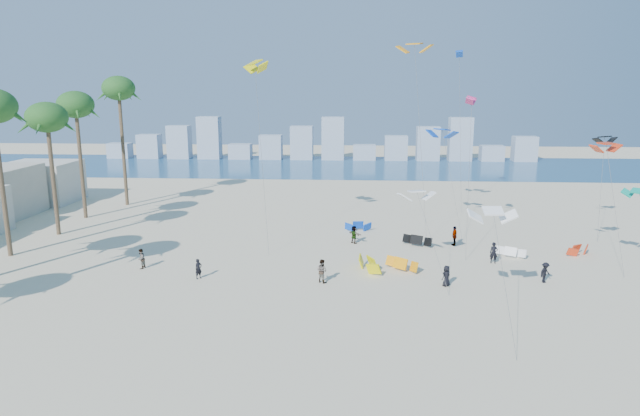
{
  "coord_description": "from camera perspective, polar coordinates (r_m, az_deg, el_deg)",
  "views": [
    {
      "loc": [
        5.73,
        -27.08,
        13.91
      ],
      "look_at": [
        3.0,
        16.0,
        4.5
      ],
      "focal_mm": 30.93,
      "sensor_mm": 36.0,
      "label": 1
    }
  ],
  "objects": [
    {
      "name": "kitesurfers_far",
      "position": [
        45.81,
        7.78,
        -4.43
      ],
      "size": [
        31.57,
        11.93,
        1.78
      ],
      "color": "black",
      "rests_on": "ground"
    },
    {
      "name": "kitesurfer_near",
      "position": [
        42.19,
        -12.46,
        -6.17
      ],
      "size": [
        0.64,
        0.66,
        1.52
      ],
      "primitive_type": "imported",
      "rotation": [
        0.0,
        0.0,
        0.84
      ],
      "color": "black",
      "rests_on": "ground"
    },
    {
      "name": "flying_kites",
      "position": [
        50.0,
        12.49,
        10.0
      ],
      "size": [
        36.17,
        39.83,
        18.61
      ],
      "color": "white",
      "rests_on": "ground"
    },
    {
      "name": "palm_row",
      "position": [
        51.85,
        -30.06,
        8.18
      ],
      "size": [
        7.16,
        44.8,
        15.33
      ],
      "color": "brown",
      "rests_on": "ground"
    },
    {
      "name": "grounded_kites",
      "position": [
        47.61,
        10.77,
        -4.35
      ],
      "size": [
        21.43,
        14.76,
        1.0
      ],
      "color": "#FF9A0D",
      "rests_on": "ground"
    },
    {
      "name": "ocean",
      "position": [
        100.21,
        0.31,
        4.33
      ],
      "size": [
        220.0,
        220.0,
        0.0
      ],
      "primitive_type": "plane",
      "color": "navy",
      "rests_on": "ground"
    },
    {
      "name": "distant_skyline",
      "position": [
        109.83,
        -0.0,
        6.65
      ],
      "size": [
        85.0,
        3.0,
        8.4
      ],
      "color": "#9EADBF",
      "rests_on": "ground"
    },
    {
      "name": "kitesurfer_mid",
      "position": [
        40.44,
        0.19,
        -6.52
      ],
      "size": [
        1.07,
        1.02,
        1.74
      ],
      "primitive_type": "imported",
      "rotation": [
        0.0,
        0.0,
        2.54
      ],
      "color": "gray",
      "rests_on": "ground"
    },
    {
      "name": "ground",
      "position": [
        30.98,
        -7.67,
        -14.5
      ],
      "size": [
        220.0,
        220.0,
        0.0
      ],
      "primitive_type": "plane",
      "color": "beige",
      "rests_on": "ground"
    }
  ]
}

